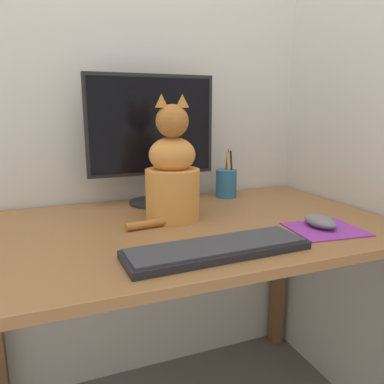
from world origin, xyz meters
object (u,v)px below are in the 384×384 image
keyboard (217,249)px  cat (172,175)px  computer_mouse_right (320,221)px  monitor (152,134)px  pen_cup (226,183)px

keyboard → cat: (-0.01, 0.31, 0.13)m
computer_mouse_right → monitor: bearing=129.0°
pen_cup → keyboard: bearing=-118.6°
cat → pen_cup: (0.29, 0.21, -0.09)m
monitor → keyboard: monitor is taller
keyboard → pen_cup: size_ratio=2.47×
cat → pen_cup: bearing=48.8°
keyboard → pen_cup: bearing=59.2°
monitor → cat: 0.24m
keyboard → cat: 0.34m
computer_mouse_right → pen_cup: pen_cup is taller
monitor → pen_cup: bearing=0.1°
computer_mouse_right → cat: size_ratio=0.29×
keyboard → pen_cup: pen_cup is taller
cat → computer_mouse_right: bearing=-21.0°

